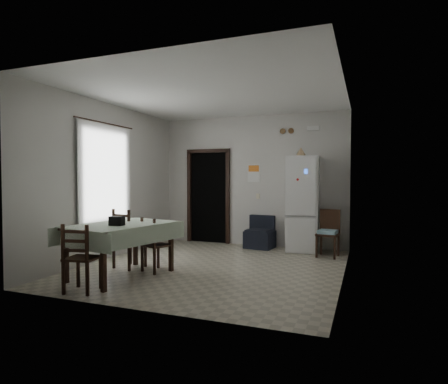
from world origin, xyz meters
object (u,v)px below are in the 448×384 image
Objects in this scene: dining_chair_near_head at (82,257)px; fridge at (303,204)px; dining_chair_far_right at (156,244)px; corner_chair at (328,233)px; dining_table at (122,250)px; dining_chair_far_left at (130,238)px; navy_seat at (260,232)px.

fridge is at bearing -131.04° from dining_chair_near_head.
fridge is 3.25m from dining_chair_far_right.
dining_chair_near_head is at bearing 96.23° from dining_chair_far_right.
corner_chair is 0.58× the size of dining_table.
fridge reaches higher than dining_chair_far_right.
dining_table is 1.56× the size of dining_chair_far_left.
dining_chair_far_left is at bearing -114.68° from navy_seat.
corner_chair is at bearing -117.98° from dining_chair_far_right.
fridge is 0.87m from corner_chair.
dining_chair_far_left is 0.56m from dining_chair_far_right.
navy_seat is at bearing 176.72° from fridge.
corner_chair is (0.54, -0.43, -0.52)m from fridge.
corner_chair is 4.42m from dining_chair_near_head.
corner_chair is at bearing -41.87° from fridge.
dining_chair_far_left is at bearing -137.79° from corner_chair.
dining_chair_far_right is at bearing -130.26° from fridge.
dining_chair_near_head reaches higher than navy_seat.
dining_chair_far_right is at bearing -131.32° from corner_chair.
dining_chair_far_right is at bearing 67.71° from dining_table.
dining_chair_far_right is (0.55, -0.07, -0.06)m from dining_chair_far_left.
navy_seat is at bearing 171.41° from corner_chair.
dining_table is at bearing -129.12° from corner_chair.
fridge is at bearing 7.42° from navy_seat.
fridge reaches higher than dining_table.
dining_chair_near_head is (-1.35, -3.85, 0.11)m from navy_seat.
dining_chair_far_left is 1.09× the size of dining_chair_near_head.
fridge reaches higher than dining_chair_near_head.
corner_chair reaches higher than dining_chair_far_right.
dining_chair_far_left is (-0.23, 0.54, 0.09)m from dining_table.
dining_table is at bearing 125.55° from dining_chair_far_left.
corner_chair is at bearing -9.03° from navy_seat.
dining_chair_near_head reaches higher than corner_chair.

